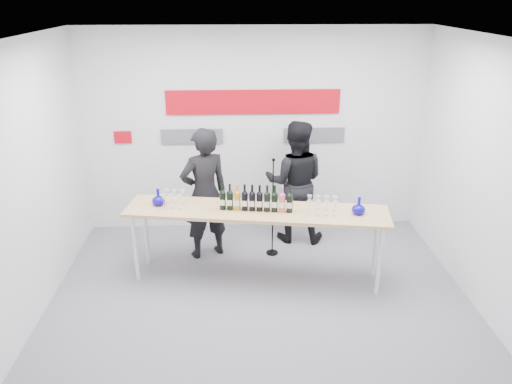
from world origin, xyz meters
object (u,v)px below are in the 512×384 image
tasting_table (256,215)px  mic_stand (272,226)px  presenter_left (205,194)px  presenter_right (295,182)px

tasting_table → mic_stand: bearing=77.1°
tasting_table → presenter_left: presenter_left is taller
presenter_left → tasting_table: bearing=111.1°
tasting_table → presenter_right: bearing=70.0°
presenter_left → presenter_right: bearing=174.8°
presenter_right → mic_stand: bearing=61.3°
tasting_table → presenter_left: bearing=144.2°
presenter_left → presenter_right: size_ratio=1.02×
presenter_right → presenter_left: bearing=27.6°
presenter_left → mic_stand: (0.91, -0.02, -0.48)m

